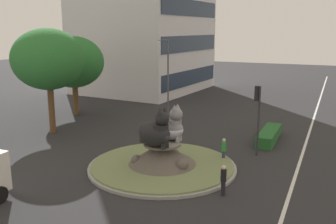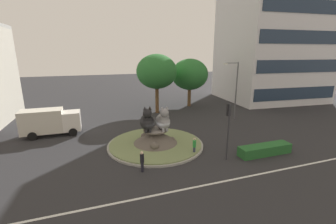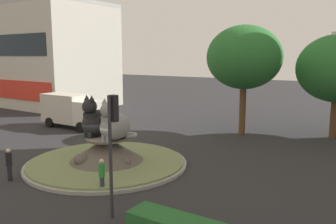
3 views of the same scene
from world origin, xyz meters
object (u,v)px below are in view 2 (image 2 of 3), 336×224
at_px(delivery_box_truck, 50,121).
at_px(pedestrian_green_shirt, 194,146).
at_px(broadleaf_tree_behind_island, 157,72).
at_px(cat_statue_black, 147,121).
at_px(second_tree_near_tower, 190,74).
at_px(streetlight_arm, 235,87).
at_px(pedestrian_black_shirt, 142,161).
at_px(cat_statue_grey, 163,121).
at_px(office_tower, 274,27).
at_px(traffic_light_mast, 228,121).

bearing_deg(delivery_box_truck, pedestrian_green_shirt, -36.70).
xyz_separation_m(broadleaf_tree_behind_island, delivery_box_truck, (-14.12, -5.74, -4.70)).
height_order(cat_statue_black, second_tree_near_tower, second_tree_near_tower).
distance_m(second_tree_near_tower, streetlight_arm, 9.75).
height_order(cat_statue_black, delivery_box_truck, cat_statue_black).
relative_size(broadleaf_tree_behind_island, second_tree_near_tower, 1.10).
bearing_deg(delivery_box_truck, pedestrian_black_shirt, -54.71).
bearing_deg(pedestrian_green_shirt, broadleaf_tree_behind_island, -137.79).
xyz_separation_m(streetlight_arm, delivery_box_truck, (-23.34, 0.99, -2.89)).
distance_m(cat_statue_black, second_tree_near_tower, 18.78).
xyz_separation_m(cat_statue_grey, delivery_box_truck, (-11.19, 6.74, -0.93)).
distance_m(office_tower, delivery_box_truck, 41.29).
xyz_separation_m(cat_statue_grey, second_tree_near_tower, (9.51, 15.09, 2.93)).
xyz_separation_m(broadleaf_tree_behind_island, pedestrian_black_shirt, (-6.14, -17.10, -5.42)).
relative_size(office_tower, delivery_box_truck, 4.51).
bearing_deg(second_tree_near_tower, streetlight_arm, -74.25).
xyz_separation_m(traffic_light_mast, broadleaf_tree_behind_island, (-1.31, 17.31, 2.86)).
distance_m(cat_statue_grey, pedestrian_green_shirt, 4.08).
bearing_deg(office_tower, delivery_box_truck, -161.73).
bearing_deg(second_tree_near_tower, cat_statue_black, -126.72).
bearing_deg(cat_statue_black, office_tower, 127.35).
bearing_deg(delivery_box_truck, streetlight_arm, -2.22).
bearing_deg(streetlight_arm, delivery_box_truck, 3.94).
bearing_deg(cat_statue_black, pedestrian_black_shirt, -10.25).
distance_m(office_tower, streetlight_arm, 20.47).
xyz_separation_m(streetlight_arm, pedestrian_green_shirt, (-10.18, -8.89, -3.65)).
height_order(office_tower, streetlight_arm, office_tower).
bearing_deg(traffic_light_mast, streetlight_arm, -27.19).
xyz_separation_m(second_tree_near_tower, pedestrian_black_shirt, (-12.72, -19.72, -4.58)).
height_order(broadleaf_tree_behind_island, delivery_box_truck, broadleaf_tree_behind_island).
bearing_deg(broadleaf_tree_behind_island, traffic_light_mast, -85.67).
bearing_deg(cat_statue_black, cat_statue_grey, 90.44).
bearing_deg(pedestrian_black_shirt, delivery_box_truck, -70.07).
bearing_deg(pedestrian_green_shirt, traffic_light_mast, 99.08).
distance_m(pedestrian_black_shirt, delivery_box_truck, 13.91).
bearing_deg(streetlight_arm, traffic_light_mast, 59.59).
height_order(second_tree_near_tower, streetlight_arm, second_tree_near_tower).
bearing_deg(streetlight_arm, office_tower, -138.84).
xyz_separation_m(cat_statue_grey, pedestrian_black_shirt, (-3.21, -4.63, -1.65)).
bearing_deg(office_tower, pedestrian_green_shirt, -138.05).
bearing_deg(pedestrian_black_shirt, streetlight_arm, -161.10).
bearing_deg(second_tree_near_tower, office_tower, 3.48).
relative_size(cat_statue_black, cat_statue_grey, 1.05).
height_order(cat_statue_grey, pedestrian_green_shirt, cat_statue_grey).
bearing_deg(delivery_box_truck, second_tree_near_tower, 22.17).
distance_m(office_tower, broadleaf_tree_behind_island, 25.59).
relative_size(second_tree_near_tower, pedestrian_black_shirt, 4.72).
bearing_deg(traffic_light_mast, pedestrian_black_shirt, 98.00).
xyz_separation_m(broadleaf_tree_behind_island, streetlight_arm, (9.22, -6.72, -1.81)).
height_order(traffic_light_mast, pedestrian_black_shirt, traffic_light_mast).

